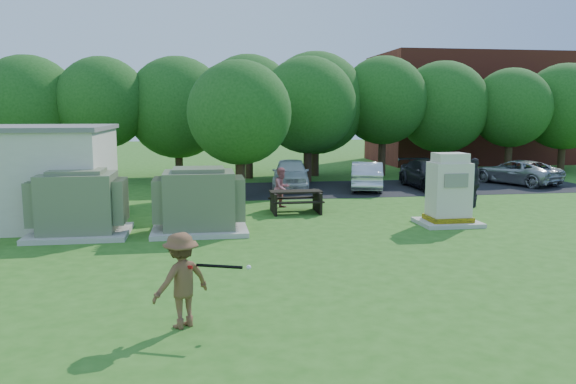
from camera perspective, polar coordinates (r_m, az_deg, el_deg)
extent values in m
plane|color=#2D6619|center=(14.24, 2.47, -7.49)|extent=(120.00, 120.00, 0.00)
cube|color=maroon|center=(45.42, 18.52, 8.02)|extent=(15.00, 8.00, 8.00)
cube|color=#232326|center=(28.88, 10.92, 0.44)|extent=(20.00, 6.00, 0.01)
cube|color=beige|center=(18.72, -20.37, -3.93)|extent=(3.00, 2.40, 0.15)
cube|color=#677251|center=(18.55, -20.52, -0.98)|extent=(2.20, 1.80, 1.80)
cube|color=#677251|center=(18.43, -20.67, 1.96)|extent=(1.60, 1.30, 0.12)
cube|color=#677251|center=(18.85, -24.30, -0.98)|extent=(0.32, 1.50, 1.35)
cube|color=#677251|center=(18.33, -16.63, -0.83)|extent=(0.32, 1.50, 1.35)
cube|color=beige|center=(18.33, -8.94, -3.76)|extent=(3.00, 2.40, 0.15)
cube|color=#616B4A|center=(18.15, -9.01, -0.75)|extent=(2.20, 1.80, 1.80)
cube|color=#616B4A|center=(18.03, -9.08, 2.26)|extent=(1.60, 1.30, 0.12)
cube|color=#616B4A|center=(18.20, -13.01, -0.76)|extent=(0.32, 1.50, 1.35)
cube|color=#616B4A|center=(18.19, -5.01, -0.58)|extent=(0.32, 1.50, 1.35)
cube|color=beige|center=(20.00, 15.91, -2.99)|extent=(2.01, 1.64, 0.14)
cube|color=yellow|center=(19.97, 15.92, -2.57)|extent=(1.42, 1.14, 0.16)
cube|color=beige|center=(19.81, 16.04, 0.26)|extent=(1.28, 1.01, 1.83)
cube|color=beige|center=(19.69, 16.16, 3.36)|extent=(1.05, 0.82, 0.32)
cube|color=gray|center=(19.29, 16.74, 1.12)|extent=(0.82, 0.04, 0.46)
cube|color=black|center=(21.36, 0.78, 0.04)|extent=(1.96, 0.76, 0.07)
cube|color=black|center=(22.00, 0.52, -0.58)|extent=(1.96, 0.27, 0.05)
cube|color=black|center=(20.83, 1.05, -1.08)|extent=(1.96, 0.27, 0.05)
cube|color=black|center=(21.30, -1.49, -1.08)|extent=(0.09, 1.47, 0.81)
cube|color=black|center=(21.58, 3.00, -0.97)|extent=(0.09, 1.47, 0.81)
imported|color=brown|center=(10.31, -10.78, -8.79)|extent=(1.29, 1.16, 1.73)
imported|color=#BE6568|center=(22.35, -0.62, 0.43)|extent=(1.00, 0.98, 1.63)
imported|color=#28272D|center=(23.78, 18.37, 0.92)|extent=(1.06, 1.24, 1.99)
imported|color=white|center=(28.00, 0.27, 1.89)|extent=(2.47, 4.65, 1.51)
imported|color=silver|center=(27.88, 8.01, 1.65)|extent=(2.56, 4.43, 1.38)
imported|color=black|center=(28.83, 14.28, 1.72)|extent=(2.03, 4.88, 1.41)
imported|color=#A6A7AB|center=(32.08, 22.16, 1.89)|extent=(3.84, 5.08, 1.28)
cylinder|color=black|center=(10.09, -6.99, -7.50)|extent=(0.82, 0.35, 0.06)
cylinder|color=maroon|center=(10.13, -10.29, -7.51)|extent=(0.23, 0.14, 0.06)
sphere|color=white|center=(10.28, -4.02, -7.66)|extent=(0.09, 0.09, 0.09)
cylinder|color=#47301E|center=(34.23, -24.56, 3.06)|extent=(0.44, 0.44, 2.40)
sphere|color=#235B1C|center=(34.13, -24.85, 7.88)|extent=(5.60, 5.60, 5.60)
cylinder|color=#47301E|center=(32.76, -18.10, 3.55)|extent=(0.44, 0.44, 2.80)
sphere|color=#235B1C|center=(32.67, -18.33, 8.62)|extent=(5.00, 5.00, 5.00)
cylinder|color=#47301E|center=(33.17, -11.02, 3.43)|extent=(0.44, 0.44, 2.30)
sphere|color=#235B1C|center=(33.06, -11.16, 8.42)|extent=(5.80, 5.80, 5.80)
cylinder|color=#47301E|center=(32.34, -3.98, 3.79)|extent=(0.44, 0.44, 2.70)
sphere|color=#235B1C|center=(32.25, -4.03, 9.06)|extent=(5.40, 5.40, 5.40)
cylinder|color=#47301E|center=(33.51, 2.78, 3.79)|extent=(0.44, 0.44, 2.50)
sphere|color=#235B1C|center=(33.41, 2.82, 9.01)|extent=(6.00, 6.00, 6.00)
cylinder|color=#47301E|center=(34.14, 9.53, 4.10)|extent=(0.44, 0.44, 2.90)
sphere|color=#235B1C|center=(34.06, 9.65, 9.16)|extent=(5.20, 5.20, 5.20)
cylinder|color=#47301E|center=(36.16, 15.26, 3.76)|extent=(0.44, 0.44, 2.40)
sphere|color=#235B1C|center=(36.06, 15.44, 8.32)|extent=(5.60, 5.60, 5.60)
cylinder|color=#47301E|center=(37.18, 21.49, 3.74)|extent=(0.44, 0.44, 2.60)
sphere|color=#235B1C|center=(37.09, 21.71, 7.96)|extent=(4.80, 4.80, 4.80)
cylinder|color=#47301E|center=(39.83, 26.04, 3.67)|extent=(0.44, 0.44, 2.50)
sphere|color=#235B1C|center=(39.75, 26.30, 7.80)|extent=(5.40, 5.40, 5.40)
cylinder|color=#47301E|center=(25.13, -4.87, 2.16)|extent=(0.44, 0.44, 2.40)
sphere|color=#235B1C|center=(24.99, -4.94, 8.05)|extent=(4.60, 4.60, 4.60)
cylinder|color=#47301E|center=(30.58, 1.99, 3.46)|extent=(0.44, 0.44, 2.60)
sphere|color=#235B1C|center=(30.47, 2.02, 8.82)|extent=(5.20, 5.20, 5.20)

